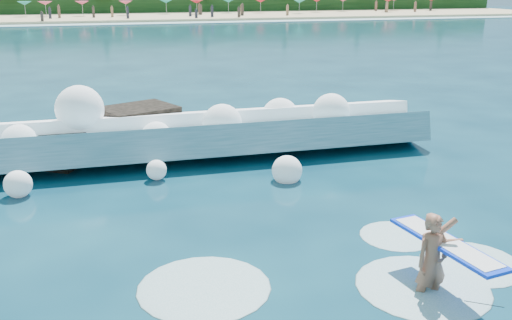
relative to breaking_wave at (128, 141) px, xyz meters
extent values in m
plane|color=#07283C|center=(1.29, -6.79, -0.58)|extent=(200.00, 200.00, 0.00)
cube|color=tan|center=(1.29, 71.21, -0.38)|extent=(140.00, 20.00, 0.40)
cube|color=silver|center=(1.29, 60.21, -0.54)|extent=(140.00, 5.00, 0.08)
cube|color=teal|center=(0.00, -0.16, -0.10)|extent=(19.12, 2.91, 1.60)
cube|color=white|center=(0.00, 0.64, 0.38)|extent=(19.12, 1.35, 0.74)
cube|color=black|center=(-2.23, 0.22, -0.18)|extent=(2.55, 2.40, 1.13)
cube|color=black|center=(0.47, 1.42, -0.02)|extent=(2.79, 2.56, 1.58)
imported|color=#9A5E48|center=(4.70, -9.50, 0.02)|extent=(0.69, 0.48, 1.80)
cube|color=#0E38F1|center=(4.98, -9.45, 0.33)|extent=(0.93, 2.52, 0.06)
cube|color=white|center=(4.98, -9.45, 0.34)|extent=(0.80, 2.30, 0.06)
cylinder|color=black|center=(4.88, -10.70, -0.13)|extent=(0.01, 0.91, 0.43)
sphere|color=white|center=(-3.08, 0.06, 0.15)|extent=(1.18, 1.18, 1.18)
sphere|color=white|center=(-1.34, 0.50, 0.99)|extent=(1.46, 1.46, 1.46)
sphere|color=white|center=(0.84, -0.50, 0.20)|extent=(0.96, 0.96, 0.96)
sphere|color=white|center=(2.94, -0.24, 0.42)|extent=(1.26, 1.26, 1.26)
sphere|color=white|center=(5.13, 0.64, 0.33)|extent=(1.25, 1.25, 1.25)
sphere|color=white|center=(6.63, -0.19, 0.57)|extent=(1.24, 1.24, 1.24)
sphere|color=white|center=(-2.90, -2.50, -0.25)|extent=(0.72, 0.72, 0.72)
sphere|color=white|center=(0.65, -2.18, -0.28)|extent=(0.57, 0.57, 0.57)
sphere|color=white|center=(4.13, -3.16, -0.29)|extent=(0.84, 0.84, 0.84)
ellipsoid|color=silver|center=(4.69, -9.30, -0.58)|extent=(2.44, 2.44, 0.12)
ellipsoid|color=silver|center=(6.10, -8.75, -0.58)|extent=(1.98, 1.98, 0.10)
ellipsoid|color=silver|center=(0.86, -8.29, -0.58)|extent=(2.45, 2.45, 0.12)
ellipsoid|color=silver|center=(5.29, -7.23, -0.58)|extent=(1.60, 1.60, 0.08)
cone|color=#158782|center=(-10.40, 73.23, 1.67)|extent=(2.00, 2.00, 0.50)
cone|color=#D33E65|center=(-7.54, 72.70, 1.67)|extent=(2.00, 2.00, 0.50)
cone|color=#D33E65|center=(-2.45, 72.76, 1.67)|extent=(2.00, 2.00, 0.50)
cone|color=#D33E65|center=(3.78, 72.45, 1.67)|extent=(2.00, 2.00, 0.50)
cone|color=#158782|center=(10.12, 75.24, 1.67)|extent=(2.00, 2.00, 0.50)
cone|color=red|center=(14.55, 72.96, 1.67)|extent=(2.00, 2.00, 0.50)
cone|color=#158782|center=(20.10, 75.43, 1.67)|extent=(2.00, 2.00, 0.50)
cone|color=red|center=(25.16, 74.27, 1.67)|extent=(2.00, 2.00, 0.50)
cone|color=#158782|center=(30.56, 70.81, 1.67)|extent=(2.00, 2.00, 0.50)
cone|color=red|center=(34.83, 74.29, 1.67)|extent=(2.00, 2.00, 0.50)
cone|color=#D33E65|center=(39.80, 74.90, 1.67)|extent=(2.00, 2.00, 0.50)
cone|color=red|center=(46.53, 71.85, 1.67)|extent=(2.00, 2.00, 0.50)
cube|color=#3F332D|center=(-13.59, 75.09, 0.54)|extent=(0.35, 0.22, 1.44)
cube|color=#8C664C|center=(14.37, 66.81, 0.58)|extent=(0.35, 0.22, 1.52)
cube|color=#262633|center=(4.26, 66.17, 0.60)|extent=(0.35, 0.22, 1.55)
cube|color=brown|center=(15.35, 64.80, 0.54)|extent=(0.35, 0.22, 1.43)
cube|color=#262633|center=(34.93, 73.37, 0.62)|extent=(0.35, 0.22, 1.59)
cube|color=brown|center=(21.31, 65.72, 0.58)|extent=(0.35, 0.22, 1.51)
cube|color=#3F332D|center=(46.23, 66.72, 0.61)|extent=(0.35, 0.22, 1.56)
cube|color=#262633|center=(43.12, 74.03, 0.57)|extent=(0.35, 0.22, 1.49)
cube|color=brown|center=(2.72, 72.69, 0.63)|extent=(0.35, 0.22, 1.62)
cube|color=brown|center=(-8.01, 68.93, 0.52)|extent=(0.35, 0.22, 1.38)
cube|color=#3F332D|center=(20.51, 68.11, 0.58)|extent=(0.35, 0.22, 1.51)
cube|color=#262633|center=(38.74, 67.46, 0.58)|extent=(0.35, 0.22, 1.51)
cube|color=brown|center=(-5.54, 74.16, 0.54)|extent=(0.35, 0.22, 1.43)
cube|color=#3F332D|center=(26.97, 65.88, 0.60)|extent=(0.35, 0.22, 1.55)
camera|label=1|loc=(-0.64, -17.34, 4.72)|focal=40.00mm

